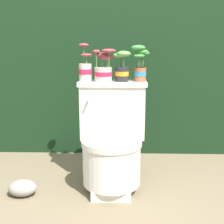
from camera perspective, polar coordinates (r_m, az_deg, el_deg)
name	(u,v)px	position (r m, az deg, el deg)	size (l,w,h in m)	color
ground_plane	(121,192)	(2.18, 1.68, -14.37)	(12.00, 12.00, 0.00)	#75664C
hedge_backdrop	(122,55)	(3.04, 1.75, 10.42)	(3.63, 0.76, 1.72)	black
toilet	(112,143)	(2.13, -0.02, -5.75)	(0.47, 0.50, 0.72)	silver
potted_plant_left	(85,69)	(2.18, -4.91, 7.83)	(0.10, 0.10, 0.26)	beige
potted_plant_midleft	(104,69)	(2.15, -1.53, 7.87)	(0.16, 0.12, 0.22)	beige
potted_plant_middle	(122,67)	(2.16, 1.77, 8.22)	(0.12, 0.10, 0.21)	#262628
potted_plant_midright	(140,64)	(2.16, 5.20, 8.75)	(0.13, 0.09, 0.25)	#9E5638
garden_stone	(23,188)	(2.19, -16.04, -13.19)	(0.19, 0.15, 0.10)	gray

